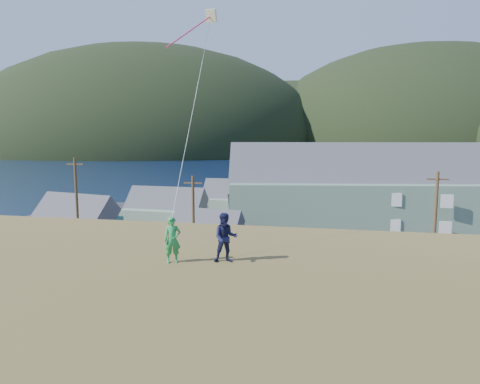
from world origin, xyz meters
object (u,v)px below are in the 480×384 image
wharf (253,200)px  kite_flyer_green (172,240)px  shed_teal (73,224)px  kite_flyer_navy (226,238)px  shed_white (206,234)px  shed_palegreen_far (240,202)px  shed_palegreen_near (165,213)px  lodge (389,193)px

wharf → kite_flyer_green: (6.95, -59.13, 7.56)m
shed_teal → wharf: bearing=81.4°
kite_flyer_green → kite_flyer_navy: (1.80, 0.40, 0.06)m
shed_teal → shed_white: size_ratio=1.32×
wharf → shed_teal: 36.37m
kite_flyer_green → kite_flyer_navy: kite_flyer_navy is taller
shed_palegreen_far → shed_white: bearing=-88.5°
wharf → shed_palegreen_far: (0.99, -16.37, 2.19)m
kite_flyer_green → shed_palegreen_near: bearing=86.2°
shed_teal → shed_palegreen_far: bearing=63.6°
shed_palegreen_far → kite_flyer_green: size_ratio=6.47×
shed_teal → shed_white: 14.20m
wharf → shed_palegreen_far: 16.54m
lodge → shed_white: (-18.58, -12.78, -2.90)m
shed_teal → shed_palegreen_near: size_ratio=1.01×
shed_palegreen_near → shed_white: (7.13, -7.68, -0.44)m
lodge → kite_flyer_green: (-12.60, -38.16, 3.00)m
wharf → kite_flyer_green: 60.02m
lodge → shed_palegreen_far: lodge is taller
wharf → kite_flyer_green: kite_flyer_green is taller
kite_flyer_navy → shed_white: bearing=92.0°
shed_palegreen_near → kite_flyer_green: kite_flyer_green is taller
lodge → shed_palegreen_near: 26.32m
wharf → shed_palegreen_near: bearing=-103.3°
shed_palegreen_near → lodge: bearing=15.1°
wharf → kite_flyer_navy: size_ratio=14.95×
shed_white → kite_flyer_navy: (7.78, -24.97, 5.97)m
lodge → kite_flyer_navy: (-10.80, -37.76, 3.06)m
kite_flyer_green → wharf: bearing=71.3°
wharf → shed_palegreen_far: bearing=-86.5°
shed_palegreen_near → shed_palegreen_far: shed_palegreen_far is taller
kite_flyer_green → lodge: bearing=46.3°
wharf → kite_flyer_navy: (8.75, -58.73, 7.62)m
shed_palegreen_far → kite_flyer_green: kite_flyer_green is taller
shed_teal → kite_flyer_navy: kite_flyer_navy is taller
shed_palegreen_near → shed_white: shed_palegreen_near is taller
shed_white → kite_flyer_green: kite_flyer_green is taller
shed_palegreen_far → kite_flyer_green: bearing=-80.5°
wharf → lodge: lodge is taller
shed_white → kite_flyer_green: size_ratio=4.57×
wharf → shed_teal: (-13.23, -33.81, 2.09)m
wharf → lodge: (19.55, -20.98, 4.56)m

